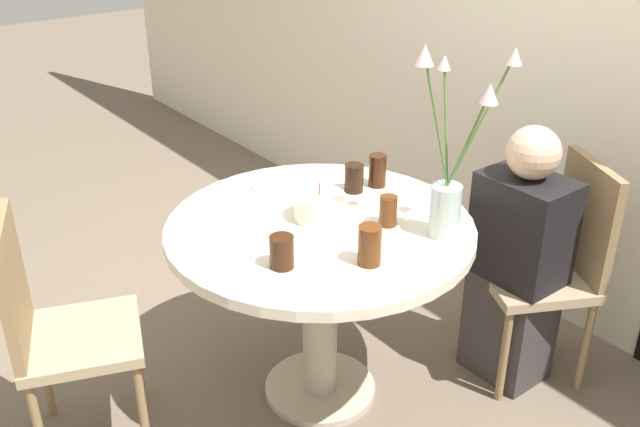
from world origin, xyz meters
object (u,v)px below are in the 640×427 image
Objects in this scene: side_plate at (275,184)px; drink_glass_3 at (377,171)px; drink_glass_2 at (354,178)px; chair_right_flank at (54,323)px; person_guest at (517,266)px; chair_near_front at (556,258)px; drink_glass_4 at (388,211)px; flower_vase at (450,178)px; drink_glass_0 at (370,245)px; drink_glass_1 at (282,252)px; birthday_cake at (320,206)px.

drink_glass_3 is (0.25, 0.32, 0.06)m from side_plate.
chair_right_flank is at bearing -100.00° from drink_glass_2.
person_guest reaches higher than side_plate.
chair_near_front is at bearing 62.08° from person_guest.
drink_glass_4 is at bearing -93.86° from chair_right_flank.
flower_vase reaches higher than drink_glass_4.
drink_glass_2 is (0.23, 0.22, 0.05)m from side_plate.
drink_glass_1 is at bearing -123.84° from drink_glass_0.
drink_glass_1 is at bearing -66.91° from drink_glass_3.
flower_vase is 0.51m from drink_glass_2.
person_guest is (0.40, 0.67, -0.30)m from birthday_cake.
side_plate is 0.54m from drink_glass_4.
chair_near_front reaches higher than drink_glass_3.
drink_glass_2 is at bearing -78.82° from chair_right_flank.
person_guest is at bearing 78.10° from drink_glass_1.
flower_vase is 6.17× the size of drink_glass_4.
flower_vase is 6.13× the size of drink_glass_2.
drink_glass_0 reaches higher than drink_glass_1.
drink_glass_1 is 0.83× the size of drink_glass_3.
drink_glass_3 is at bearing 144.54° from drink_glass_4.
side_plate is (-0.34, 0.03, -0.04)m from birthday_cake.
drink_glass_3 is at bearing 168.15° from flower_vase.
drink_glass_0 is 0.61m from drink_glass_3.
drink_glass_0 is 0.12× the size of person_guest.
drink_glass_2 is at bearing -140.32° from person_guest.
birthday_cake is 1.71× the size of drink_glass_1.
chair_near_front is 0.98m from birthday_cake.
birthday_cake is 0.95× the size of side_plate.
drink_glass_1 is (0.20, -0.30, 0.01)m from birthday_cake.
chair_right_flank reaches higher than birthday_cake.
person_guest is at bearing -90.00° from chair_near_front.
drink_glass_4 is (-0.18, -0.10, -0.17)m from flower_vase.
birthday_cake is 0.17× the size of person_guest.
side_plate is (-0.71, -0.23, -0.22)m from flower_vase.
chair_near_front is at bearing 66.26° from drink_glass_4.
drink_glass_2 is 1.01× the size of drink_glass_4.
flower_vase is 0.50m from drink_glass_3.
birthday_cake is 1.68× the size of drink_glass_4.
drink_glass_4 is at bearing 40.05° from birthday_cake.
drink_glass_2 is (-0.58, -0.56, 0.30)m from chair_near_front.
flower_vase reaches higher than drink_glass_3.
side_plate is at bearing -139.37° from person_guest.
flower_vase is at bearing -99.17° from chair_right_flank.
flower_vase is 6.28× the size of drink_glass_1.
person_guest reaches higher than chair_near_front.
flower_vase is 0.63m from person_guest.
drink_glass_0 is at bearing -44.31° from drink_glass_3.
drink_glass_2 is (-0.48, -0.01, -0.17)m from flower_vase.
birthday_cake is 0.36m from drink_glass_0.
side_plate is 0.18× the size of person_guest.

